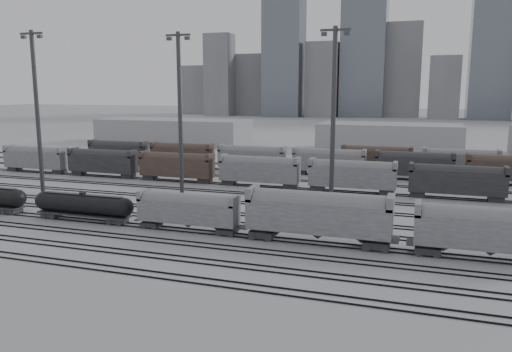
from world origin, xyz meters
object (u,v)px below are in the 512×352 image
(hopper_car_c, at_px, (492,229))
(hopper_car_a, at_px, (188,208))
(light_mast_a, at_px, (37,109))
(tank_car_b, at_px, (83,205))
(hopper_car_b, at_px, (318,213))
(light_mast_c, at_px, (333,116))

(hopper_car_c, bearing_deg, hopper_car_a, 180.00)
(hopper_car_a, xyz_separation_m, hopper_car_c, (35.02, 0.00, 0.51))
(hopper_car_a, height_order, light_mast_a, light_mast_a)
(tank_car_b, xyz_separation_m, hopper_car_b, (32.46, 0.00, 1.52))
(tank_car_b, bearing_deg, hopper_car_a, 0.00)
(tank_car_b, xyz_separation_m, light_mast_c, (31.27, 15.44, 11.78))
(hopper_car_c, relative_size, light_mast_a, 0.57)
(hopper_car_b, relative_size, light_mast_c, 0.64)
(hopper_car_b, height_order, hopper_car_c, hopper_car_b)
(hopper_car_a, bearing_deg, tank_car_b, 180.00)
(hopper_car_b, distance_m, hopper_car_c, 18.38)
(tank_car_b, distance_m, hopper_car_c, 50.85)
(light_mast_a, height_order, light_mast_c, light_mast_a)
(hopper_car_b, bearing_deg, hopper_car_a, 180.00)
(hopper_car_b, bearing_deg, light_mast_c, 94.43)
(hopper_car_a, relative_size, light_mast_c, 0.50)
(hopper_car_c, xyz_separation_m, light_mast_c, (-19.57, 15.44, 10.55))
(hopper_car_b, height_order, light_mast_c, light_mast_c)
(hopper_car_a, bearing_deg, light_mast_c, 44.98)
(light_mast_a, distance_m, light_mast_c, 49.64)
(tank_car_b, relative_size, hopper_car_c, 0.99)
(light_mast_a, bearing_deg, hopper_car_b, -14.28)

